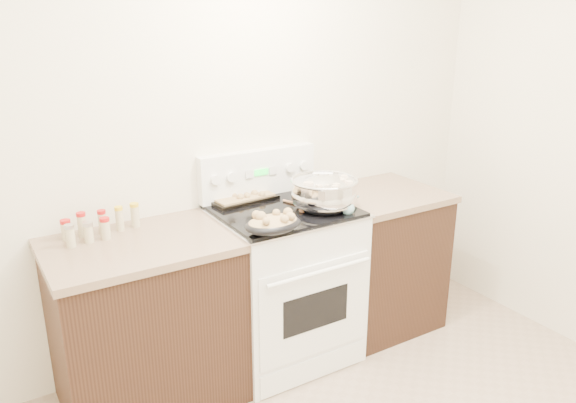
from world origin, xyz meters
TOP-DOWN VIEW (x-y plane):
  - room_shell at (0.00, 0.00)m, footprint 4.10×3.60m
  - counter_left at (-0.48, 1.43)m, footprint 0.93×0.67m
  - counter_right at (1.08, 1.43)m, footprint 0.73×0.67m
  - kitchen_range at (0.35, 1.42)m, footprint 0.78×0.73m
  - mixing_bowl at (0.55, 1.31)m, footprint 0.45×0.45m
  - roasting_pan at (0.12, 1.14)m, footprint 0.31×0.22m
  - baking_sheet at (0.22, 1.70)m, footprint 0.42×0.31m
  - wooden_spoon at (0.43, 1.35)m, footprint 0.12×0.23m
  - blue_ladle at (0.62, 1.17)m, footprint 0.23×0.19m
  - spice_jars at (-0.64, 1.60)m, footprint 0.40×0.16m

SIDE VIEW (x-z plane):
  - counter_left at x=-0.48m, z-range 0.00..0.92m
  - counter_right at x=1.08m, z-range 0.00..0.92m
  - kitchen_range at x=0.35m, z-range -0.12..1.10m
  - wooden_spoon at x=0.43m, z-range 0.93..0.98m
  - baking_sheet at x=0.22m, z-range 0.93..0.99m
  - blue_ladle at x=0.62m, z-range 0.93..1.02m
  - spice_jars at x=-0.64m, z-range 0.92..1.05m
  - roasting_pan at x=0.12m, z-range 0.94..1.05m
  - mixing_bowl at x=0.55m, z-range 0.92..1.14m
  - room_shell at x=0.00m, z-range 0.33..3.08m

